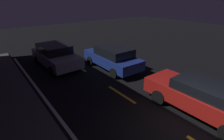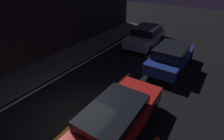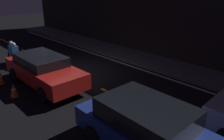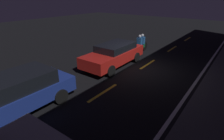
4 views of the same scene
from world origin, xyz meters
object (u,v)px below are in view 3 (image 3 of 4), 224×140
Objects in this scene: sedan_blue at (150,130)px; motorcycle at (14,55)px; traffic_cone_near at (0,77)px; traffic_cone_mid at (14,91)px; taxi_red at (43,69)px.

motorcycle is at bearing -179.84° from sedan_blue.
traffic_cone_mid is (1.68, -0.02, -0.06)m from traffic_cone_near.
taxi_red is at bearing 100.16° from traffic_cone_mid.
taxi_red is 5.99m from sedan_blue.
traffic_cone_near is (-7.41, -1.36, -0.43)m from sedan_blue.
sedan_blue reaches higher than traffic_cone_mid.
sedan_blue is 1.91× the size of motorcycle.
sedan_blue is 7.33× the size of traffic_cone_mid.
motorcycle is at bearing 158.88° from traffic_cone_mid.
sedan_blue reaches higher than taxi_red.
sedan_blue is 5.91m from traffic_cone_mid.
taxi_red is 7.78× the size of traffic_cone_mid.
traffic_cone_near is 1.68m from traffic_cone_mid.
motorcycle is (-3.44, -0.03, -0.09)m from taxi_red.
taxi_red is at bearing 179.73° from sedan_blue.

